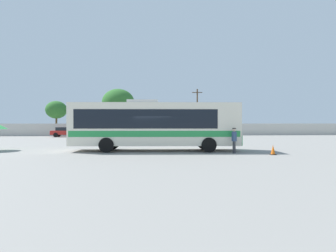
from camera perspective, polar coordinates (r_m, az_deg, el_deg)
ground_plane at (r=30.24m, az=-3.64°, el=-3.22°), size 300.00×300.00×0.00m
perimeter_wall at (r=44.56m, az=-3.88°, el=-0.73°), size 80.00×0.30×1.92m
coach_bus_cream_green at (r=20.34m, az=-3.03°, el=0.46°), size 12.27×3.26×3.72m
attendant_by_bus_door at (r=19.23m, az=13.46°, el=-2.58°), size 0.36×0.36×1.71m
parked_car_leftmost_red at (r=42.99m, az=-20.22°, el=-1.10°), size 4.32×2.19×1.40m
parked_car_second_maroon at (r=41.06m, az=-12.90°, el=-1.15°), size 4.54×2.10×1.42m
parked_car_third_grey at (r=40.67m, az=-1.79°, el=-1.11°), size 4.34×2.29×1.48m
utility_pole_near at (r=48.98m, az=6.04°, el=3.15°), size 1.80×0.29×7.97m
roadside_tree_left at (r=52.16m, az=-22.01°, el=3.10°), size 3.62×3.62×5.86m
roadside_tree_midleft at (r=49.53m, az=-10.21°, el=4.76°), size 5.66×5.66×8.00m
traffic_cone_on_apron at (r=19.07m, az=20.81°, el=-4.64°), size 0.36×0.36×0.64m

